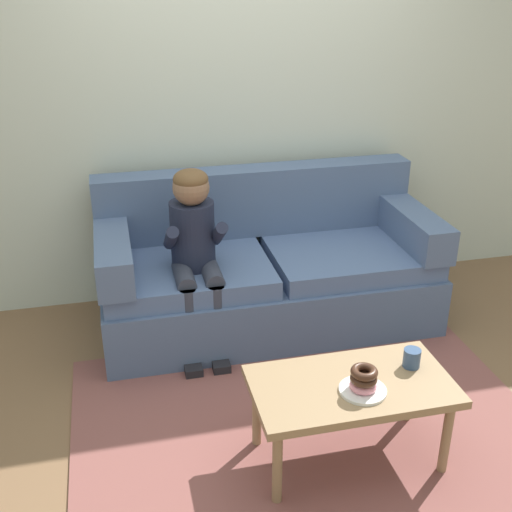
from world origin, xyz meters
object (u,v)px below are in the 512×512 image
object	(u,v)px
person_child	(195,244)
donut	(363,385)
couch	(266,272)
coffee_table	(351,392)
mug	(412,358)
toy_controller	(411,363)

from	to	relation	value
person_child	donut	size ratio (longest dim) A/B	9.18
person_child	couch	bearing A→B (deg)	23.47
couch	person_child	distance (m)	0.61
coffee_table	mug	bearing A→B (deg)	10.29
coffee_table	donut	world-z (taller)	donut
person_child	toy_controller	bearing A→B (deg)	-24.72
person_child	donut	bearing A→B (deg)	-65.72
coffee_table	person_child	world-z (taller)	person_child
couch	donut	bearing A→B (deg)	-87.00
couch	coffee_table	world-z (taller)	couch
donut	mug	size ratio (longest dim) A/B	1.33
coffee_table	person_child	xyz separation A→B (m)	(-0.53, 1.15, 0.29)
couch	mug	size ratio (longest dim) A/B	23.09
couch	donut	world-z (taller)	couch
coffee_table	person_child	distance (m)	1.30
couch	toy_controller	bearing A→B (deg)	-47.33
mug	couch	bearing A→B (deg)	105.75
couch	coffee_table	xyz separation A→B (m)	(0.05, -1.36, 0.04)
donut	toy_controller	bearing A→B (deg)	48.57
coffee_table	toy_controller	distance (m)	0.95
couch	mug	xyz separation A→B (m)	(0.37, -1.30, 0.14)
person_child	mug	xyz separation A→B (m)	(0.84, -1.09, -0.19)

